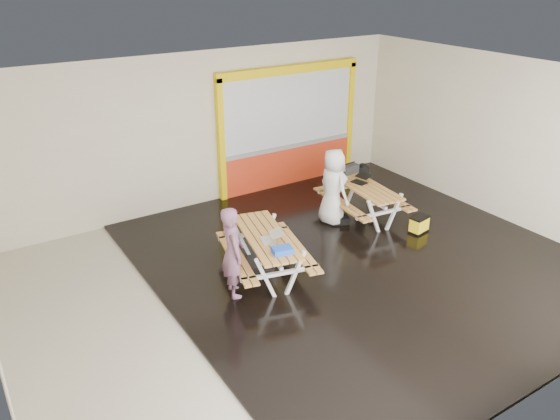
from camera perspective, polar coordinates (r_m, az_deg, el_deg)
room at (r=9.15m, az=3.04°, el=2.29°), size 10.02×8.02×3.52m
deck at (r=10.62m, az=8.36°, el=-4.98°), size 7.50×7.98×0.05m
kiosk at (r=13.49m, az=0.94°, el=8.37°), size 3.88×0.16×3.00m
picnic_table_left at (r=9.71m, az=-1.45°, el=-3.67°), size 1.80×2.29×0.81m
picnic_table_right at (r=12.00m, az=8.71°, el=1.75°), size 1.56×2.14×0.80m
person_left at (r=9.05m, az=-4.98°, el=-4.40°), size 0.51×0.66×1.61m
person_right at (r=11.63m, az=5.59°, el=2.39°), size 0.53×0.82×1.68m
laptop_left at (r=9.44m, az=-0.94°, el=-2.92°), size 0.45×0.42×0.16m
laptop_right at (r=12.07m, az=8.42°, el=3.13°), size 0.42×0.39×0.15m
blue_pouch at (r=9.05m, az=0.24°, el=-4.22°), size 0.37×0.30×0.10m
toolbox at (r=12.54m, az=7.24°, el=4.27°), size 0.45×0.26×0.25m
backpack at (r=12.80m, az=8.61°, el=3.85°), size 0.28×0.21×0.42m
dark_case at (r=11.86m, az=6.23°, el=-1.01°), size 0.47×0.42×0.14m
fluke_bag at (r=11.71m, az=14.33°, el=-1.49°), size 0.45×0.33×0.35m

